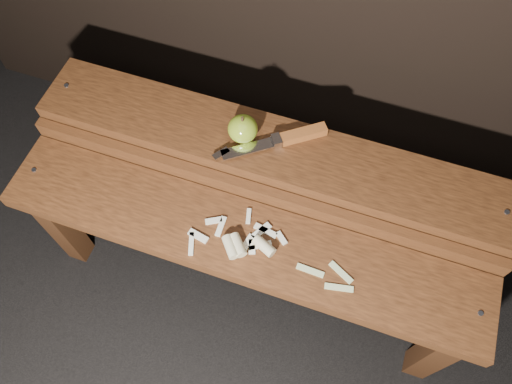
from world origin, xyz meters
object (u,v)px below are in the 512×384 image
(apple, at_px, (243,129))
(bench_rear_tier, at_px, (269,164))
(bench_front_tier, at_px, (240,251))
(knife, at_px, (289,138))

(apple, bearing_deg, bench_rear_tier, -3.46)
(bench_front_tier, distance_m, apple, 0.30)
(apple, distance_m, knife, 0.11)
(bench_front_tier, relative_size, bench_rear_tier, 1.00)
(bench_front_tier, xyz_separation_m, apple, (-0.07, 0.23, 0.18))
(bench_front_tier, xyz_separation_m, knife, (0.04, 0.26, 0.16))
(bench_front_tier, relative_size, knife, 4.93)
(bench_front_tier, bearing_deg, knife, 81.65)
(bench_rear_tier, xyz_separation_m, knife, (0.04, 0.03, 0.10))
(bench_front_tier, height_order, bench_rear_tier, bench_rear_tier)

